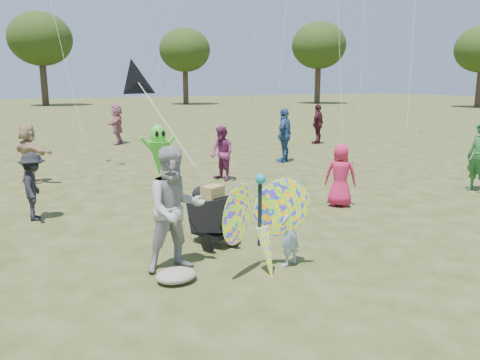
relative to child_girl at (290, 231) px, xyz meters
name	(u,v)px	position (x,y,z in m)	size (l,w,h in m)	color
ground	(294,261)	(0.16, 0.10, -0.57)	(160.00, 160.00, 0.00)	#51592B
child_girl	(290,231)	(0.00, 0.00, 0.00)	(0.42, 0.28, 1.15)	#92AFCF
adult_man	(175,209)	(-1.65, 0.70, 0.40)	(0.95, 0.74, 1.95)	#9A9B9F
grey_bag	(176,275)	(-1.83, 0.25, -0.48)	(0.61, 0.50, 0.19)	gray
crowd_a	(340,175)	(3.09, 2.46, 0.16)	(0.72, 0.47, 1.48)	#C11E4A
crowd_b	(34,186)	(-3.34, 4.65, 0.15)	(0.93, 0.54, 1.44)	black
crowd_c	(284,135)	(5.35, 8.26, 0.40)	(1.14, 0.48, 1.95)	#305585
crowd_d	(29,153)	(-3.11, 8.72, 0.29)	(1.60, 0.51, 1.72)	tan
crowd_e	(222,153)	(1.93, 6.40, 0.23)	(0.78, 0.61, 1.61)	#78285B
crowd_f	(480,157)	(7.30, 1.89, 0.35)	(0.67, 0.44, 1.85)	#25632C
crowd_h	(318,124)	(9.55, 11.78, 0.35)	(1.08, 0.45, 1.85)	#461721
crowd_j	(117,124)	(1.23, 16.15, 0.34)	(1.70, 0.54, 1.84)	#AF647E
jogging_stroller	(211,211)	(-0.67, 1.53, 0.04)	(0.73, 1.13, 1.09)	black
butterfly_kite	(263,224)	(-0.54, -0.07, 0.21)	(1.74, 0.75, 1.76)	#F22645
delta_kite_rig	(138,82)	(-1.71, 2.18, 2.30)	(0.92, 1.71, 1.73)	black
alien_kite	(159,152)	(0.01, 6.45, 0.40)	(1.12, 0.69, 1.74)	green
tree_line	(69,41)	(3.83, 45.09, 6.29)	(91.78, 33.60, 10.79)	#3A2D21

